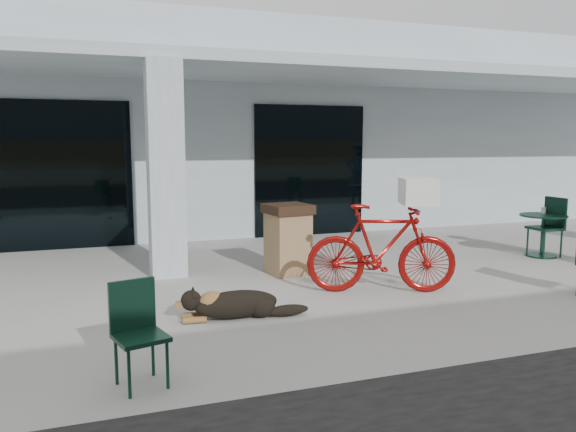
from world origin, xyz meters
name	(u,v)px	position (x,y,z in m)	size (l,w,h in m)	color
ground	(322,308)	(0.00, 0.00, 0.00)	(80.00, 80.00, 0.00)	#A5A49C
building	(194,130)	(0.00, 8.50, 2.25)	(22.00, 7.00, 4.50)	silver
storefront_glass_left	(51,176)	(-3.20, 4.98, 1.35)	(2.80, 0.06, 2.70)	black
storefront_glass_right	(310,171)	(1.80, 4.98, 1.35)	(2.40, 0.06, 2.70)	black
column	(166,169)	(-1.50, 2.30, 1.56)	(0.50, 0.50, 3.12)	silver
overhang	(242,68)	(0.00, 3.60, 3.21)	(22.00, 2.80, 0.18)	silver
bicycle	(382,249)	(1.00, 0.40, 0.58)	(0.55, 1.94, 1.16)	maroon
laundry_basket	(418,191)	(1.42, 0.24, 1.33)	(0.56, 0.42, 0.33)	white
dog	(237,303)	(-1.05, -0.04, 0.18)	(1.09, 0.36, 0.36)	black
cup_near_dog	(132,299)	(-2.11, 1.00, 0.04)	(0.07, 0.07, 0.09)	white
cafe_chair_near	(141,336)	(-2.20, -1.50, 0.42)	(0.38, 0.42, 0.85)	#123426
cafe_table_far	(542,236)	(4.72, 1.53, 0.36)	(0.77, 0.77, 0.72)	#123426
cafe_chair_far_b	(545,227)	(4.76, 1.52, 0.51)	(0.46, 0.50, 1.02)	#123426
cup_on_table	(543,210)	(4.84, 1.67, 0.78)	(0.08, 0.08, 0.11)	white
trash_receptacle	(288,239)	(0.20, 1.80, 0.52)	(0.61, 0.61, 1.04)	#8F6F4A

